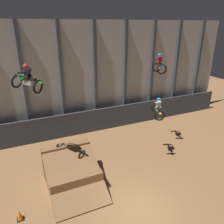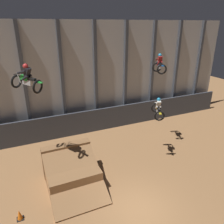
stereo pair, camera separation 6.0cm
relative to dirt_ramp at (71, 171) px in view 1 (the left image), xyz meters
name	(u,v)px [view 1 (the left image)]	position (x,y,z in m)	size (l,w,h in m)	color
ground_plane	(139,209)	(2.80, -3.77, -0.80)	(60.00, 60.00, 0.00)	#996B42
arena_back_wall	(79,79)	(2.80, 7.16, 4.13)	(32.00, 0.40, 9.86)	#ADB2B7
lower_barrier	(84,122)	(2.80, 6.23, 0.29)	(31.36, 0.20, 2.16)	#383D47
dirt_ramp	(71,171)	(0.00, 0.00, 0.00)	(3.19, 4.20, 2.32)	olive
rider_bike_left_air	(27,80)	(-1.81, 0.39, 6.02)	(1.62, 1.65, 1.52)	black
rider_bike_center_air	(158,109)	(6.60, 0.39, 3.08)	(1.31, 1.79, 1.48)	black
rider_bike_right_air	(159,65)	(7.57, 1.96, 5.87)	(1.23, 1.78, 1.49)	black
traffic_cone_near_ramp	(20,215)	(-3.23, -1.80, -0.52)	(0.36, 0.36, 0.58)	black
traffic_cone_arena_edge	(65,159)	(0.03, 2.26, -0.52)	(0.36, 0.36, 0.58)	black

